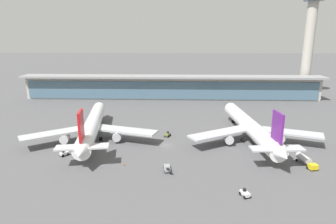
{
  "coord_description": "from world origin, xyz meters",
  "views": [
    {
      "loc": [
        4.32,
        -102.03,
        39.61
      ],
      "look_at": [
        0.0,
        18.22,
        8.08
      ],
      "focal_mm": 31.18,
      "sensor_mm": 36.0,
      "label": 1
    }
  ],
  "objects_px": {
    "airliner_centre_stand": "(250,127)",
    "service_truck_on_taxiway_yellow": "(306,160)",
    "service_truck_mid_apron_white": "(245,193)",
    "airliner_left_stand": "(92,126)",
    "service_truck_near_nose_white": "(64,153)",
    "safety_cone_alpha": "(124,164)",
    "service_truck_under_wing_olive": "(168,134)",
    "control_tower": "(310,35)",
    "service_truck_by_tail_grey": "(167,168)"
  },
  "relations": [
    {
      "from": "airliner_centre_stand",
      "to": "service_truck_mid_apron_white",
      "type": "relative_size",
      "value": 20.09
    },
    {
      "from": "service_truck_under_wing_olive",
      "to": "service_truck_mid_apron_white",
      "type": "bearing_deg",
      "value": -64.54
    },
    {
      "from": "control_tower",
      "to": "safety_cone_alpha",
      "type": "xyz_separation_m",
      "value": [
        -100.56,
        -111.53,
        -39.45
      ]
    },
    {
      "from": "service_truck_by_tail_grey",
      "to": "airliner_centre_stand",
      "type": "bearing_deg",
      "value": 41.37
    },
    {
      "from": "airliner_centre_stand",
      "to": "service_truck_on_taxiway_yellow",
      "type": "height_order",
      "value": "airliner_centre_stand"
    },
    {
      "from": "airliner_left_stand",
      "to": "control_tower",
      "type": "xyz_separation_m",
      "value": [
        117.21,
        88.6,
        34.24
      ]
    },
    {
      "from": "airliner_centre_stand",
      "to": "service_truck_on_taxiway_yellow",
      "type": "xyz_separation_m",
      "value": [
        12.39,
        -21.87,
        -3.83
      ]
    },
    {
      "from": "service_truck_near_nose_white",
      "to": "service_truck_mid_apron_white",
      "type": "xyz_separation_m",
      "value": [
        55.73,
        -23.88,
        0.0
      ]
    },
    {
      "from": "service_truck_near_nose_white",
      "to": "service_truck_by_tail_grey",
      "type": "bearing_deg",
      "value": -15.63
    },
    {
      "from": "airliner_centre_stand",
      "to": "service_truck_mid_apron_white",
      "type": "distance_m",
      "value": 43.0
    },
    {
      "from": "service_truck_by_tail_grey",
      "to": "service_truck_under_wing_olive",
      "type": "bearing_deg",
      "value": 91.96
    },
    {
      "from": "airliner_centre_stand",
      "to": "service_truck_under_wing_olive",
      "type": "distance_m",
      "value": 32.68
    },
    {
      "from": "control_tower",
      "to": "safety_cone_alpha",
      "type": "distance_m",
      "value": 155.27
    },
    {
      "from": "safety_cone_alpha",
      "to": "service_truck_under_wing_olive",
      "type": "bearing_deg",
      "value": 65.3
    },
    {
      "from": "service_truck_on_taxiway_yellow",
      "to": "service_truck_mid_apron_white",
      "type": "bearing_deg",
      "value": -139.96
    },
    {
      "from": "control_tower",
      "to": "service_truck_mid_apron_white",
      "type": "bearing_deg",
      "value": -117.31
    },
    {
      "from": "airliner_left_stand",
      "to": "service_truck_mid_apron_white",
      "type": "height_order",
      "value": "airliner_left_stand"
    },
    {
      "from": "airliner_centre_stand",
      "to": "service_truck_on_taxiway_yellow",
      "type": "relative_size",
      "value": 7.44
    },
    {
      "from": "service_truck_by_tail_grey",
      "to": "safety_cone_alpha",
      "type": "bearing_deg",
      "value": 166.13
    },
    {
      "from": "service_truck_under_wing_olive",
      "to": "safety_cone_alpha",
      "type": "distance_m",
      "value": 30.28
    },
    {
      "from": "service_truck_mid_apron_white",
      "to": "service_truck_on_taxiway_yellow",
      "type": "xyz_separation_m",
      "value": [
        23.19,
        19.49,
        0.83
      ]
    },
    {
      "from": "service_truck_under_wing_olive",
      "to": "service_truck_mid_apron_white",
      "type": "relative_size",
      "value": 1.0
    },
    {
      "from": "service_truck_on_taxiway_yellow",
      "to": "service_truck_under_wing_olive",
      "type": "bearing_deg",
      "value": 150.34
    },
    {
      "from": "airliner_centre_stand",
      "to": "control_tower",
      "type": "bearing_deg",
      "value": 57.5
    },
    {
      "from": "airliner_centre_stand",
      "to": "service_truck_on_taxiway_yellow",
      "type": "bearing_deg",
      "value": -60.46
    },
    {
      "from": "airliner_left_stand",
      "to": "service_truck_near_nose_white",
      "type": "distance_m",
      "value": 17.78
    },
    {
      "from": "service_truck_mid_apron_white",
      "to": "safety_cone_alpha",
      "type": "distance_m",
      "value": 38.18
    },
    {
      "from": "airliner_left_stand",
      "to": "safety_cone_alpha",
      "type": "relative_size",
      "value": 94.06
    },
    {
      "from": "service_truck_under_wing_olive",
      "to": "airliner_centre_stand",
      "type": "bearing_deg",
      "value": -6.21
    },
    {
      "from": "airliner_centre_stand",
      "to": "service_truck_under_wing_olive",
      "type": "height_order",
      "value": "airliner_centre_stand"
    },
    {
      "from": "safety_cone_alpha",
      "to": "service_truck_mid_apron_white",
      "type": "bearing_deg",
      "value": -27.03
    },
    {
      "from": "airliner_left_stand",
      "to": "service_truck_on_taxiway_yellow",
      "type": "xyz_separation_m",
      "value": [
        73.84,
        -20.79,
        -3.83
      ]
    },
    {
      "from": "airliner_left_stand",
      "to": "control_tower",
      "type": "distance_m",
      "value": 150.87
    },
    {
      "from": "service_truck_under_wing_olive",
      "to": "service_truck_by_tail_grey",
      "type": "relative_size",
      "value": 0.48
    },
    {
      "from": "service_truck_on_taxiway_yellow",
      "to": "control_tower",
      "type": "relative_size",
      "value": 0.12
    },
    {
      "from": "airliner_left_stand",
      "to": "service_truck_near_nose_white",
      "type": "bearing_deg",
      "value": -107.21
    },
    {
      "from": "service_truck_mid_apron_white",
      "to": "control_tower",
      "type": "relative_size",
      "value": 0.05
    },
    {
      "from": "service_truck_by_tail_grey",
      "to": "service_truck_near_nose_white",
      "type": "bearing_deg",
      "value": 164.37
    },
    {
      "from": "service_truck_under_wing_olive",
      "to": "control_tower",
      "type": "bearing_deg",
      "value": 43.7
    },
    {
      "from": "airliner_left_stand",
      "to": "safety_cone_alpha",
      "type": "xyz_separation_m",
      "value": [
        16.65,
        -22.92,
        -5.22
      ]
    },
    {
      "from": "service_truck_on_taxiway_yellow",
      "to": "service_truck_near_nose_white",
      "type": "bearing_deg",
      "value": 176.81
    },
    {
      "from": "service_truck_near_nose_white",
      "to": "control_tower",
      "type": "distance_m",
      "value": 165.81
    },
    {
      "from": "service_truck_by_tail_grey",
      "to": "safety_cone_alpha",
      "type": "distance_m",
      "value": 14.13
    },
    {
      "from": "airliner_centre_stand",
      "to": "service_truck_by_tail_grey",
      "type": "xyz_separation_m",
      "value": [
        -31.1,
        -27.39,
        -4.73
      ]
    },
    {
      "from": "airliner_left_stand",
      "to": "service_truck_under_wing_olive",
      "type": "distance_m",
      "value": 30.02
    },
    {
      "from": "service_truck_near_nose_white",
      "to": "service_truck_mid_apron_white",
      "type": "height_order",
      "value": "same"
    },
    {
      "from": "control_tower",
      "to": "safety_cone_alpha",
      "type": "bearing_deg",
      "value": -132.04
    },
    {
      "from": "service_truck_mid_apron_white",
      "to": "control_tower",
      "type": "height_order",
      "value": "control_tower"
    },
    {
      "from": "airliner_centre_stand",
      "to": "airliner_left_stand",
      "type": "bearing_deg",
      "value": -178.99
    },
    {
      "from": "control_tower",
      "to": "service_truck_on_taxiway_yellow",
      "type": "bearing_deg",
      "value": -111.63
    }
  ]
}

